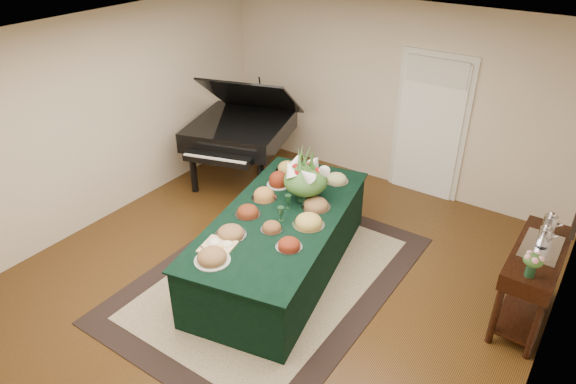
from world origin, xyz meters
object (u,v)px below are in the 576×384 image
Objects in this scene: buffet_table at (281,243)px; floral_centerpiece at (306,175)px; grand_piano at (240,130)px; mahogany_sideboard at (535,266)px.

buffet_table is 0.83m from floral_centerpiece.
buffet_table is 1.52× the size of grand_piano.
grand_piano is at bearing 170.13° from mahogany_sideboard.
mahogany_sideboard is at bearing 6.68° from floral_centerpiece.
buffet_table is 2.39m from grand_piano.
floral_centerpiece reaches higher than mahogany_sideboard.
grand_piano reaches higher than buffet_table.
mahogany_sideboard is (4.35, -0.76, -0.15)m from grand_piano.
buffet_table is at bearing -40.00° from grand_piano.
floral_centerpiece is at bearing -173.32° from mahogany_sideboard.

